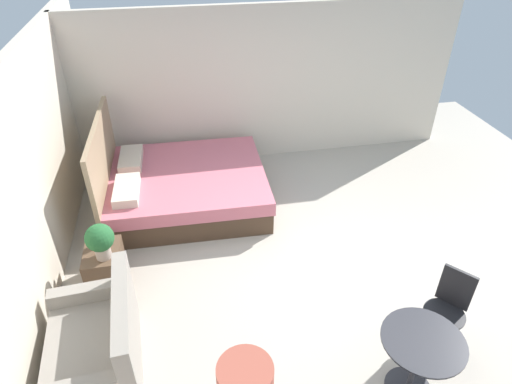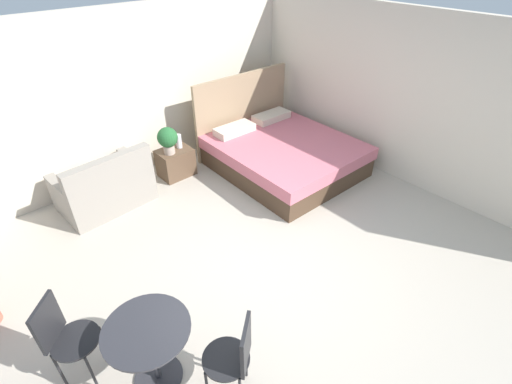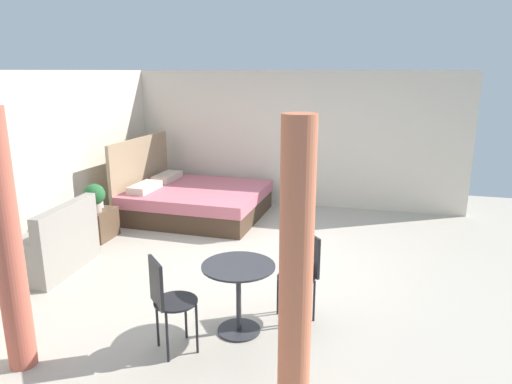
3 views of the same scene
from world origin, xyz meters
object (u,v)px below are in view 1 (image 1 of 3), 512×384
Objects in this scene: potted_plant at (100,239)px; balcony_table at (419,356)px; vase at (98,237)px; cafe_chair_near_window at (449,303)px; couch at (99,347)px; bed at (182,186)px; nightstand at (105,266)px.

balcony_table is (-1.88, -2.81, -0.21)m from potted_plant.
potted_plant is 1.94× the size of vase.
couch is at bearing 84.38° from cafe_chair_near_window.
cafe_chair_near_window reaches higher than balcony_table.
bed is at bearing 28.71° from balcony_table.
nightstand is 0.60× the size of cafe_chair_near_window.
cafe_chair_near_window is at bearing -112.85° from potted_plant.
cafe_chair_near_window is (-1.42, -3.37, -0.17)m from potted_plant.
bed is 3.85m from cafe_chair_near_window.
bed reaches higher than potted_plant.
vase is (1.31, 0.08, 0.28)m from couch.
couch is at bearing 160.81° from bed.
bed reaches higher than vase.
nightstand is 0.36m from vase.
couch is 2.95× the size of potted_plant.
nightstand is 1.24× the size of potted_plant.
vase is at bearing 16.20° from potted_plant.
balcony_table is 0.79× the size of cafe_chair_near_window.
nightstand is 3.48m from balcony_table.
balcony_table is at bearing -124.71° from nightstand.
bed reaches higher than balcony_table.
balcony_table is at bearing -151.29° from bed.
couch is at bearing -179.33° from potted_plant.
couch is 1.34m from vase.
cafe_chair_near_window reaches higher than potted_plant.
vase is (-1.33, 1.00, 0.27)m from bed.
potted_plant reaches higher than nightstand.
balcony_table is at bearing -105.72° from couch.
vase is (0.12, 0.02, 0.34)m from nightstand.
balcony_table reaches higher than nightstand.
cafe_chair_near_window is (-0.33, -3.36, 0.25)m from couch.
potted_plant is 0.61× the size of balcony_table.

